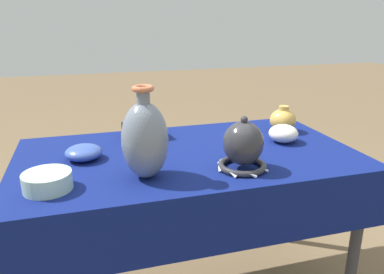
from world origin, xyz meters
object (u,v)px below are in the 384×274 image
Objects in this scene: jar_round_ochre at (283,120)px; bowl_shallow_cobalt at (84,152)px; vase_dome_bell at (243,147)px; mosaic_tile_box at (143,130)px; bowl_shallow_ivory at (283,133)px; pot_squat_celadon at (47,181)px; vase_tall_bulbous at (145,139)px.

jar_round_ochre is 0.89× the size of bowl_shallow_cobalt.
vase_dome_bell is at bearing -24.82° from bowl_shallow_cobalt.
bowl_shallow_ivory is at bearing -31.36° from mosaic_tile_box.
pot_squat_celadon and bowl_shallow_cobalt have the same top height.
vase_tall_bulbous is at bearing 175.82° from vase_dome_bell.
bowl_shallow_ivory is 0.91× the size of bowl_shallow_cobalt.
bowl_shallow_cobalt is (-0.89, -0.11, -0.03)m from jar_round_ochre.
vase_tall_bulbous is 1.71× the size of mosaic_tile_box.
bowl_shallow_ivory is (0.28, 0.22, -0.04)m from vase_dome_bell.
vase_tall_bulbous reaches higher than pot_squat_celadon.
bowl_shallow_cobalt is at bearing 64.34° from pot_squat_celadon.
jar_round_ochre is at bearing 45.10° from vase_dome_bell.
vase_tall_bulbous reaches higher than bowl_shallow_cobalt.
pot_squat_celadon is at bearing -178.25° from vase_tall_bulbous.
bowl_shallow_ivory reaches higher than pot_squat_celadon.
pot_squat_celadon is at bearing -161.09° from jar_round_ochre.
mosaic_tile_box reaches higher than pot_squat_celadon.
mosaic_tile_box is 0.60m from bowl_shallow_ivory.
mosaic_tile_box is 1.20× the size of pot_squat_celadon.
bowl_shallow_ivory is (0.92, 0.21, 0.01)m from pot_squat_celadon.
bowl_shallow_cobalt is at bearing 131.65° from vase_tall_bulbous.
jar_round_ochre is at bearing 62.00° from bowl_shallow_ivory.
bowl_shallow_cobalt is at bearing -150.80° from mosaic_tile_box.
vase_tall_bulbous is 0.44m from mosaic_tile_box.
mosaic_tile_box is at bearing 82.01° from vase_tall_bulbous.
pot_squat_celadon is 0.95m from bowl_shallow_ivory.
vase_dome_bell reaches higher than mosaic_tile_box.
jar_round_ochre is 0.98× the size of bowl_shallow_ivory.
jar_round_ochre is at bearing 18.91° from pot_squat_celadon.
vase_tall_bulbous is at bearing -154.28° from jar_round_ochre.
pot_squat_celadon is at bearing 178.66° from vase_dome_bell.
vase_tall_bulbous is 2.05× the size of pot_squat_celadon.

